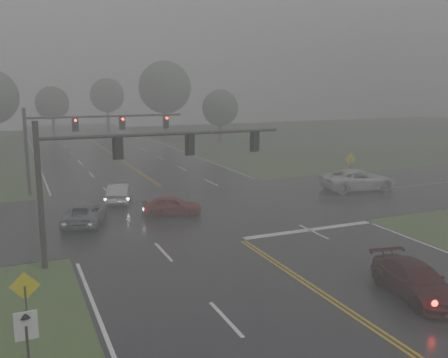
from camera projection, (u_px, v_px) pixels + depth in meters
name	position (u px, v px, depth m)	size (l,w,h in m)	color
main_road	(204.00, 215.00, 32.56)	(18.00, 160.00, 0.02)	black
cross_street	(193.00, 208.00, 34.37)	(120.00, 14.00, 0.02)	black
stop_bar	(309.00, 230.00, 29.25)	(8.50, 0.50, 0.01)	silver
sedan_maroon	(414.00, 297.00, 20.12)	(1.89, 4.65, 1.35)	#340A09
sedan_red	(172.00, 216.00, 32.50)	(1.54, 3.83, 1.31)	maroon
sedan_silver	(120.00, 202.00, 36.13)	(1.47, 4.23, 1.39)	#A9ACB1
car_grey	(86.00, 224.00, 30.60)	(2.18, 4.73, 1.31)	slate
pickup_white	(358.00, 190.00, 40.35)	(2.77, 6.00, 1.67)	silver
signal_gantry_near	(122.00, 161.00, 23.84)	(12.27, 0.30, 6.84)	black
signal_gantry_far	(78.00, 132.00, 38.96)	(12.38, 0.34, 6.71)	black
sign_diamond_west	(25.00, 294.00, 16.52)	(0.98, 0.21, 2.37)	black
sign_arrow_white	(27.00, 340.00, 13.02)	(0.59, 0.11, 2.66)	black
sign_diamond_east	(350.00, 163.00, 42.18)	(1.15, 0.12, 2.76)	black
tree_ne_a	(165.00, 87.00, 77.79)	(8.18, 8.18, 12.02)	#362B23
tree_n_mid	(52.00, 103.00, 82.31)	(5.49, 5.49, 8.07)	#362B23
tree_e_near	(220.00, 108.00, 71.54)	(5.23, 5.23, 7.68)	#362B23
tree_n_far	(107.00, 95.00, 95.26)	(6.51, 6.51, 9.57)	#362B23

